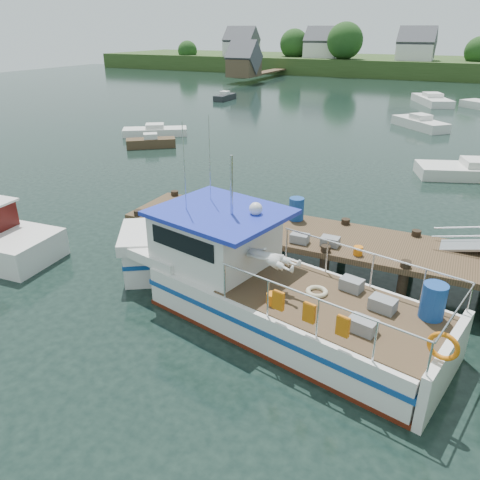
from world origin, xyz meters
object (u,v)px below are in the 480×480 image
at_px(moored_rowboat, 151,142).
at_px(moored_d, 432,100).
at_px(lobster_boat, 253,282).
at_px(moored_a, 155,131).
at_px(moored_c, 479,171).
at_px(moored_e, 225,97).
at_px(moored_b, 420,123).

relative_size(moored_rowboat, moored_d, 0.45).
xyz_separation_m(lobster_boat, moored_rowboat, (-15.77, 16.73, -0.65)).
distance_m(moored_a, moored_c, 24.11).
height_order(lobster_boat, moored_a, lobster_boat).
relative_size(moored_c, moored_e, 1.91).
bearing_deg(moored_c, moored_d, 90.84).
xyz_separation_m(moored_a, moored_b, (19.17, 12.49, 0.11)).
bearing_deg(moored_d, lobster_boat, -84.84).
relative_size(moored_rowboat, moored_a, 0.67).
distance_m(moored_c, moored_e, 36.13).
bearing_deg(moored_a, moored_e, 88.98).
xyz_separation_m(moored_c, moored_e, (-28.39, 22.35, -0.01)).
distance_m(moored_rowboat, moored_a, 4.21).
bearing_deg(moored_e, moored_a, -88.90).
height_order(lobster_boat, moored_b, lobster_boat).
relative_size(lobster_boat, moored_rowboat, 3.35).
distance_m(moored_rowboat, moored_d, 35.90).
bearing_deg(moored_a, lobster_boat, -61.39).
bearing_deg(moored_d, moored_rowboat, -111.38).
relative_size(lobster_boat, moored_a, 2.26).
height_order(moored_a, moored_e, moored_e).
distance_m(moored_rowboat, moored_e, 25.23).
relative_size(moored_b, moored_c, 0.72).
xyz_separation_m(moored_a, moored_e, (-4.33, 20.76, 0.04)).
distance_m(lobster_boat, moored_b, 32.86).
height_order(moored_rowboat, moored_a, moored_rowboat).
xyz_separation_m(moored_b, moored_d, (-0.44, 15.75, 0.01)).
relative_size(moored_a, moored_b, 1.00).
height_order(moored_rowboat, moored_c, moored_c).
distance_m(lobster_boat, moored_d, 48.60).
bearing_deg(lobster_boat, moored_b, 100.69).
bearing_deg(moored_c, moored_b, 99.87).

